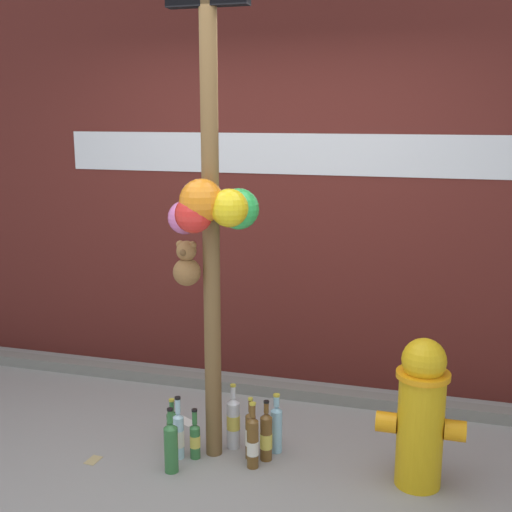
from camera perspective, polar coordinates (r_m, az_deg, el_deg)
The scene contains 16 objects.
ground_plane at distance 3.61m, azimuth -5.48°, elevation -20.72°, with size 14.00×14.00×0.00m, color gray.
building_wall at distance 4.81m, azimuth 2.24°, elevation 9.62°, with size 10.00×0.21×3.48m.
curb_strip at distance 4.80m, azimuth 0.88°, elevation -11.34°, with size 8.00×0.12×0.08m, color slate.
memorial_post at distance 3.55m, azimuth -4.07°, elevation 6.20°, with size 0.55×0.43×2.85m.
fire_hydrant at distance 3.69m, azimuth 14.03°, elevation -12.96°, with size 0.47×0.28×0.82m.
bottle_0 at distance 3.98m, azimuth -5.27°, elevation -15.44°, with size 0.06×0.06×0.30m.
bottle_1 at distance 4.15m, azimuth -7.22°, elevation -14.30°, with size 0.07×0.07×0.29m.
bottle_2 at distance 4.01m, azimuth 1.76°, elevation -14.52°, with size 0.07×0.07×0.36m.
bottle_3 at distance 3.85m, azimuth -7.33°, elevation -15.92°, with size 0.08×0.08×0.38m.
bottle_4 at distance 3.98m, azimuth -6.69°, elevation -15.02°, with size 0.06×0.06×0.38m.
bottle_5 at distance 3.85m, azimuth -0.29°, elevation -15.71°, with size 0.07×0.07×0.39m.
bottle_6 at distance 3.95m, azimuth -0.47°, elevation -15.12°, with size 0.06×0.06×0.37m.
bottle_7 at distance 4.06m, azimuth -1.97°, elevation -14.07°, with size 0.08×0.08×0.40m.
bottle_8 at distance 3.94m, azimuth 0.88°, elevation -15.28°, with size 0.07×0.07×0.36m.
litter_0 at distance 4.45m, azimuth -6.10°, elevation -13.93°, with size 0.15×0.07×0.01m, color silver.
litter_1 at distance 4.10m, azimuth -13.84°, elevation -16.69°, with size 0.10×0.07×0.01m, color tan.
Camera 1 is at (1.14, -2.81, 1.97)m, focal length 46.44 mm.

